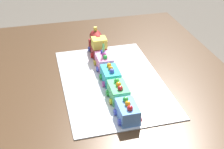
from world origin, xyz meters
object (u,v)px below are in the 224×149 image
object	(u,v)px
cake_locomotive	(98,45)
cake_car_flatbed_sky_blue	(127,111)
birthday_candle	(103,46)
cake_car_caboose_mint_green	(118,92)
dining_table	(119,105)
cake_car_gondola_bubblegum	(104,61)
cake_car_hopper_turquoise	(111,75)

from	to	relation	value
cake_locomotive	cake_car_flatbed_sky_blue	size ratio (longest dim) A/B	1.40
cake_locomotive	cake_car_flatbed_sky_blue	world-z (taller)	cake_locomotive
cake_car_flatbed_sky_blue	birthday_candle	xyz separation A→B (m)	(-0.36, 0.00, 0.07)
cake_car_caboose_mint_green	birthday_candle	xyz separation A→B (m)	(-0.24, 0.00, 0.07)
dining_table	cake_locomotive	bearing A→B (deg)	-173.44
cake_car_gondola_bubblegum	birthday_candle	xyz separation A→B (m)	(-0.01, 0.00, 0.07)
dining_table	cake_car_hopper_turquoise	world-z (taller)	cake_car_hopper_turquoise
dining_table	cake_car_caboose_mint_green	distance (m)	0.17
birthday_candle	cake_car_caboose_mint_green	bearing A→B (deg)	-0.00
cake_car_gondola_bubblegum	cake_car_hopper_turquoise	world-z (taller)	same
cake_locomotive	birthday_candle	distance (m)	0.13
cake_car_hopper_turquoise	cake_car_caboose_mint_green	xyz separation A→B (m)	(0.12, 0.00, 0.00)
cake_car_gondola_bubblegum	cake_car_hopper_turquoise	size ratio (longest dim) A/B	1.00
cake_locomotive	cake_car_caboose_mint_green	xyz separation A→B (m)	(0.36, -0.00, -0.02)
cake_car_gondola_bubblegum	birthday_candle	size ratio (longest dim) A/B	1.91
cake_car_caboose_mint_green	cake_car_flatbed_sky_blue	size ratio (longest dim) A/B	1.00
cake_locomotive	cake_car_flatbed_sky_blue	bearing A→B (deg)	-0.00
dining_table	cake_car_caboose_mint_green	size ratio (longest dim) A/B	14.00
cake_car_caboose_mint_green	cake_car_flatbed_sky_blue	xyz separation A→B (m)	(0.12, 0.00, 0.00)
cake_car_hopper_turquoise	cake_car_flatbed_sky_blue	bearing A→B (deg)	0.00
cake_car_caboose_mint_green	dining_table	bearing A→B (deg)	162.19
cake_locomotive	cake_car_flatbed_sky_blue	xyz separation A→B (m)	(0.48, -0.00, -0.02)
cake_car_caboose_mint_green	birthday_candle	distance (m)	0.25
cake_car_caboose_mint_green	cake_car_flatbed_sky_blue	distance (m)	0.12
cake_car_gondola_bubblegum	cake_car_caboose_mint_green	size ratio (longest dim) A/B	1.00
birthday_candle	cake_car_flatbed_sky_blue	bearing A→B (deg)	-0.00
dining_table	cake_car_flatbed_sky_blue	bearing A→B (deg)	-8.21
dining_table	birthday_candle	size ratio (longest dim) A/B	26.75
cake_car_hopper_turquoise	cake_car_caboose_mint_green	bearing A→B (deg)	0.00
cake_car_gondola_bubblegum	cake_car_flatbed_sky_blue	distance (m)	0.35
cake_car_caboose_mint_green	cake_car_hopper_turquoise	bearing A→B (deg)	180.00
dining_table	cake_car_flatbed_sky_blue	world-z (taller)	cake_car_flatbed_sky_blue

